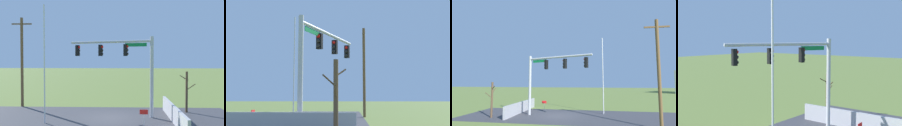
{
  "view_description": "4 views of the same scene",
  "coord_description": "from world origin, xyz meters",
  "views": [
    {
      "loc": [
        0.78,
        -20.02,
        4.86
      ],
      "look_at": [
        -0.0,
        2.24,
        4.23
      ],
      "focal_mm": 41.17,
      "sensor_mm": 36.0,
      "label": 1
    },
    {
      "loc": [
        18.0,
        2.56,
        2.02
      ],
      "look_at": [
        -0.98,
        1.9,
        4.22
      ],
      "focal_mm": 45.06,
      "sensor_mm": 36.0,
      "label": 2
    },
    {
      "loc": [
        -3.76,
        19.07,
        3.66
      ],
      "look_at": [
        -0.92,
        2.05,
        5.34
      ],
      "focal_mm": 29.14,
      "sensor_mm": 36.0,
      "label": 3
    },
    {
      "loc": [
        -14.52,
        -10.45,
        6.44
      ],
      "look_at": [
        0.03,
        0.92,
        4.86
      ],
      "focal_mm": 48.37,
      "sensor_mm": 36.0,
      "label": 4
    }
  ],
  "objects": [
    {
      "name": "retaining_fence",
      "position": [
        4.62,
        -1.32,
        0.62
      ],
      "size": [
        0.2,
        8.54,
        1.24
      ],
      "primitive_type": "cube",
      "color": "#A8A8AD",
      "rests_on": "ground_plane"
    },
    {
      "name": "flagpole",
      "position": [
        -4.72,
        -1.83,
        4.27
      ],
      "size": [
        0.1,
        0.1,
        8.53
      ],
      "primitive_type": "cylinder",
      "color": "silver",
      "rests_on": "ground_plane"
    },
    {
      "name": "bare_tree",
      "position": [
        6.41,
        2.06,
        1.82
      ],
      "size": [
        1.27,
        1.02,
        3.51
      ],
      "color": "brown",
      "rests_on": "ground_plane"
    },
    {
      "name": "signal_mast",
      "position": [
        1.08,
        0.87,
        4.57
      ],
      "size": [
        6.96,
        2.92,
        6.36
      ],
      "color": "#B2B5BA",
      "rests_on": "ground_plane"
    }
  ]
}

